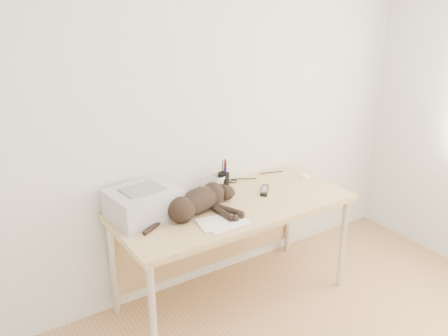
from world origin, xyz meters
TOP-DOWN VIEW (x-y plane):
  - wall_back at (0.00, 1.75)m, footprint 3.50×0.00m
  - desk at (0.00, 1.48)m, footprint 1.60×0.70m
  - printer at (-0.57, 1.55)m, footprint 0.43×0.38m
  - papers at (-0.20, 1.20)m, footprint 0.31×0.23m
  - cat at (-0.27, 1.40)m, footprint 0.75×0.37m
  - mug at (0.06, 1.66)m, footprint 0.15×0.15m
  - pen_cup at (0.10, 1.65)m, footprint 0.08×0.08m
  - remote_grey at (-0.10, 1.59)m, footprint 0.10×0.21m
  - remote_black at (0.29, 1.44)m, footprint 0.15×0.16m
  - mouse at (0.70, 1.49)m, footprint 0.09×0.12m
  - cable_tangle at (0.00, 1.70)m, footprint 1.36×0.07m

SIDE VIEW (x-z plane):
  - desk at x=0.00m, z-range 0.24..0.98m
  - papers at x=-0.20m, z-range 0.74..0.75m
  - cable_tangle at x=0.00m, z-range 0.74..0.75m
  - remote_black at x=0.29m, z-range 0.74..0.76m
  - remote_grey at x=-0.10m, z-range 0.74..0.76m
  - mouse at x=0.70m, z-range 0.74..0.78m
  - mug at x=0.06m, z-range 0.74..0.84m
  - pen_cup at x=0.10m, z-range 0.69..0.90m
  - cat at x=-0.27m, z-range 0.73..0.90m
  - printer at x=-0.57m, z-range 0.74..0.93m
  - wall_back at x=0.00m, z-range -0.45..3.05m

